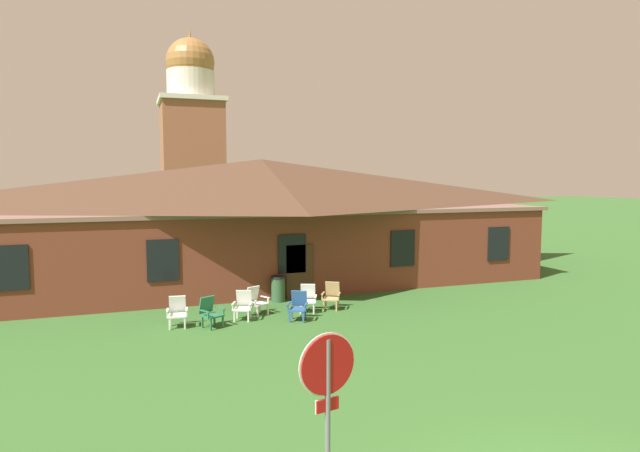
% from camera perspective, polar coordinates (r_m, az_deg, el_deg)
% --- Properties ---
extents(brick_building, '(24.91, 10.40, 5.54)m').
position_cam_1_polar(brick_building, '(25.32, -6.25, 0.95)').
color(brick_building, brown).
rests_on(brick_building, ground).
extents(dome_tower, '(5.18, 5.18, 16.79)m').
position_cam_1_polar(dome_tower, '(45.40, -13.51, 8.72)').
color(dome_tower, '#93563D').
rests_on(dome_tower, ground).
extents(stop_sign, '(0.79, 0.20, 2.79)m').
position_cam_1_polar(stop_sign, '(6.98, 0.82, -17.71)').
color(stop_sign, slate).
rests_on(stop_sign, ground).
extents(lawn_chair_by_porch, '(0.69, 0.72, 0.96)m').
position_cam_1_polar(lawn_chair_by_porch, '(17.60, -15.01, -8.76)').
color(lawn_chair_by_porch, white).
rests_on(lawn_chair_by_porch, ground).
extents(lawn_chair_near_door, '(0.82, 0.85, 0.96)m').
position_cam_1_polar(lawn_chair_near_door, '(17.32, -11.67, -8.93)').
color(lawn_chair_near_door, '#28704C').
rests_on(lawn_chair_near_door, ground).
extents(lawn_chair_left_end, '(0.78, 0.83, 0.96)m').
position_cam_1_polar(lawn_chair_left_end, '(18.02, -8.21, -8.31)').
color(lawn_chair_left_end, silver).
rests_on(lawn_chair_left_end, ground).
extents(lawn_chair_middle, '(0.82, 0.85, 0.96)m').
position_cam_1_polar(lawn_chair_middle, '(18.61, -6.86, -7.86)').
color(lawn_chair_middle, silver).
rests_on(lawn_chair_middle, ground).
extents(lawn_chair_right_end, '(0.82, 0.85, 0.96)m').
position_cam_1_polar(lawn_chair_right_end, '(17.79, -2.34, -8.44)').
color(lawn_chair_right_end, '#2D5693').
rests_on(lawn_chair_right_end, ground).
extents(lawn_chair_far_side, '(0.78, 0.83, 0.96)m').
position_cam_1_polar(lawn_chair_far_side, '(18.86, -1.33, -7.65)').
color(lawn_chair_far_side, white).
rests_on(lawn_chair_far_side, ground).
extents(lawn_chair_under_eave, '(0.83, 0.86, 0.96)m').
position_cam_1_polar(lawn_chair_under_eave, '(19.25, 1.25, -7.38)').
color(lawn_chair_under_eave, tan).
rests_on(lawn_chair_under_eave, ground).
extents(trash_bin, '(0.56, 0.56, 0.98)m').
position_cam_1_polar(trash_bin, '(20.40, -4.50, -6.69)').
color(trash_bin, '#335638').
rests_on(trash_bin, ground).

